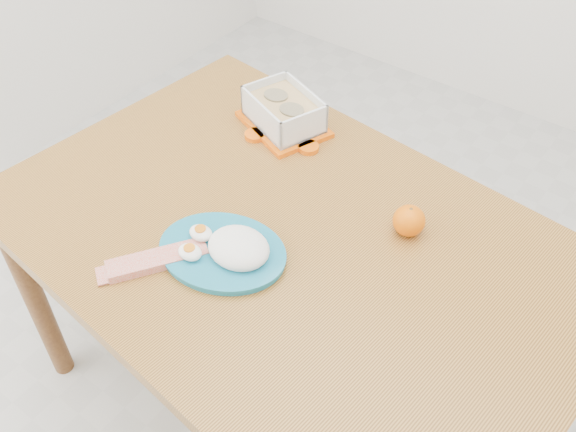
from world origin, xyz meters
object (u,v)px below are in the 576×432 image
Objects in this scene: dining_table at (288,260)px; food_container at (284,112)px; orange_fruit at (409,221)px; rice_plate at (227,248)px.

food_container reaches higher than dining_table.
food_container is 0.50m from orange_fruit.
rice_plate reaches higher than dining_table.
food_container is 3.81× the size of orange_fruit.
orange_fruit is 0.41m from rice_plate.
food_container reaches higher than orange_fruit.
orange_fruit is (0.21, 0.17, 0.12)m from dining_table.
rice_plate is at bearing -110.69° from dining_table.
rice_plate is (-0.28, -0.30, -0.01)m from orange_fruit.
dining_table is 19.78× the size of orange_fruit.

